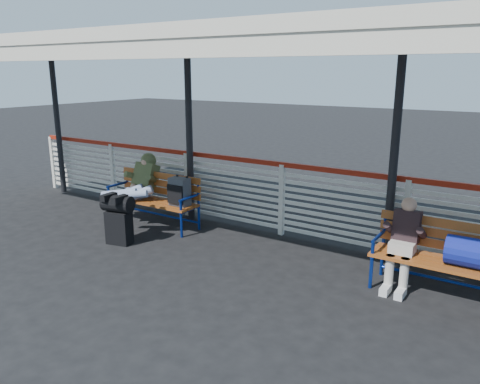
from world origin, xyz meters
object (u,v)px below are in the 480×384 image
Objects in this scene: luggage_stack at (118,217)px; bench_left at (163,193)px; companion_person at (403,242)px; traveler_man at (133,189)px; bench_right at (462,253)px.

luggage_stack is 1.04m from bench_left.
companion_person is at bearing -2.41° from bench_left.
traveler_man is at bearing 104.41° from luggage_stack.
companion_person is (4.16, 0.86, 0.16)m from luggage_stack.
bench_left is at bearing 43.68° from traveler_man.
traveler_man reaches higher than bench_left.
luggage_stack is 0.70× the size of companion_person.
companion_person reaches higher than luggage_stack.
traveler_man is (-0.35, 0.69, 0.26)m from luggage_stack.
traveler_man is at bearing -178.07° from bench_right.
bench_right is at bearing 1.93° from traveler_man.
bench_right is 1.57× the size of companion_person.
bench_right reaches higher than luggage_stack.
companion_person reaches higher than bench_left.
bench_left reaches higher than luggage_stack.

